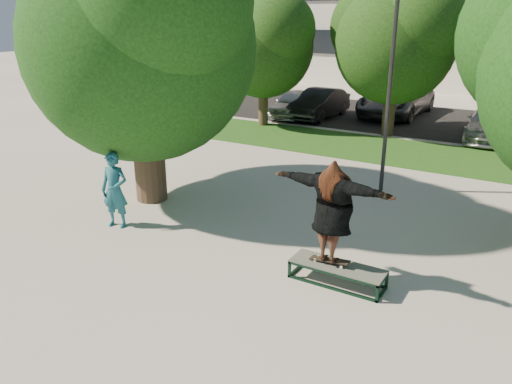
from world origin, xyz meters
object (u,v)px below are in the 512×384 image
Objects in this scene: car_dark at (319,104)px; tree_left at (140,32)px; lamppost at (390,80)px; grind_box at (337,274)px; car_grey at (396,100)px; car_silver_b at (492,123)px; car_silver_a at (294,103)px; bystander at (115,190)px.

tree_left is at bearing -85.58° from car_dark.
car_dark is at bearing 124.07° from lamppost.
car_grey reaches higher than grind_box.
tree_left is 1.55× the size of car_silver_b.
car_dark is 3.99m from car_grey.
tree_left is 1.84× the size of car_silver_a.
bystander is at bearing -128.37° from lamppost.
car_silver_b is at bearing 86.44° from grind_box.
car_dark is at bearing 10.36° from car_silver_a.
car_grey is at bearing 104.62° from lamppost.
car_silver_a is 0.84× the size of car_silver_b.
bystander reaches higher than car_dark.
car_grey is (1.62, 17.34, -0.13)m from bystander.
car_silver_a is (-2.59, 14.34, -0.26)m from bystander.
tree_left reaches higher than grind_box.
lamppost is 1.58× the size of car_silver_a.
tree_left is at bearing -123.70° from car_silver_b.
lamppost is 3.33× the size of bystander.
car_dark reaches higher than grind_box.
car_grey is at bearing 69.33° from bystander.
lamppost is at bearing 99.69° from grind_box.
grind_box is at bearing -66.56° from car_silver_a.
bystander is 0.32× the size of car_grey.
car_dark is 7.85m from car_silver_b.
lamppost is 9.05m from car_silver_b.
car_silver_b is (6.47, 14.34, -0.25)m from bystander.
grind_box is 0.98× the size of bystander.
tree_left reaches higher than car_silver_b.
tree_left is 1.67× the size of car_dark.
lamppost is (5.29, 3.91, -1.27)m from tree_left.
grind_box is at bearing -80.31° from lamppost.
bystander is at bearing -83.41° from car_dark.
tree_left is at bearing -87.81° from car_silver_a.
tree_left is at bearing 164.54° from grind_box.
lamppost is 11.42m from car_silver_a.
car_dark is at bearing 80.03° from bystander.
car_grey reaches higher than car_silver_a.
grind_box is (0.96, -5.63, -2.96)m from lamppost.
car_silver_b is (1.84, 8.50, -2.49)m from lamppost.
car_dark is (-6.00, 8.87, -2.45)m from lamppost.
tree_left is at bearing -96.98° from car_grey.
tree_left is 3.95× the size of grind_box.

